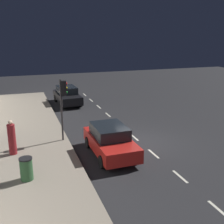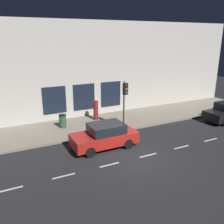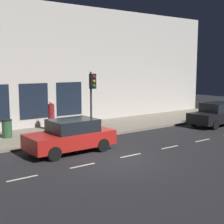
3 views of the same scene
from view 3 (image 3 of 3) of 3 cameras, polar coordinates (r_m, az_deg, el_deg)
name	(u,v)px [view 3 (image 3 of 3)]	position (r m, az deg, el deg)	size (l,w,h in m)	color
ground_plane	(113,159)	(14.72, 0.24, -8.19)	(60.00, 60.00, 0.00)	#232326
sidewalk	(50,134)	(19.91, -10.67, -3.82)	(4.50, 32.00, 0.15)	gray
building_facade	(31,66)	(21.82, -13.92, 7.74)	(0.65, 32.00, 8.20)	beige
lane_centre_line	(131,155)	(15.32, 3.26, -7.54)	(0.12, 27.20, 0.01)	beige
traffic_light	(92,89)	(18.56, -3.46, 3.98)	(0.45, 0.32, 3.63)	#2D2D30
parked_car_0	(216,114)	(23.84, 17.68, -0.37)	(2.03, 4.43, 1.58)	black
parked_car_1	(71,136)	(15.87, -7.16, -4.12)	(2.00, 4.21, 1.58)	red
pedestrian_0	(51,116)	(20.73, -10.49, -0.74)	(0.46, 0.46, 1.85)	maroon
trash_bin	(7,129)	(19.15, -17.78, -2.75)	(0.57, 0.57, 1.01)	#2D5633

